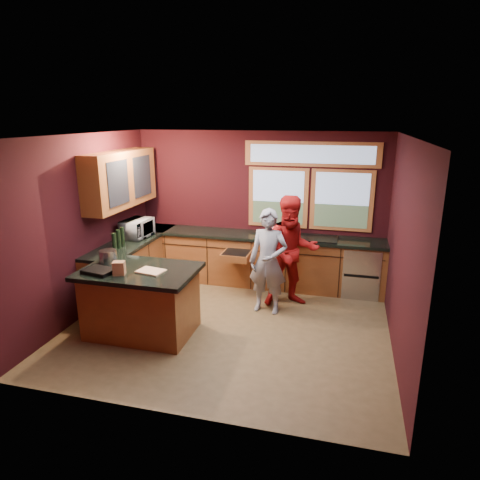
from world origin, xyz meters
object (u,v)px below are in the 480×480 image
at_px(island, 141,301).
at_px(stock_pot, 108,256).
at_px(cutting_board, 151,271).
at_px(person_red, 292,252).
at_px(person_grey, 268,262).

distance_m(island, stock_pot, 0.80).
bearing_deg(cutting_board, person_red, 42.02).
relative_size(island, person_grey, 0.95).
distance_m(cutting_board, stock_pot, 0.78).
bearing_deg(person_grey, person_red, 53.27).
xyz_separation_m(person_red, stock_pot, (-2.43, -1.31, 0.14)).
distance_m(person_grey, cutting_board, 1.81).
height_order(person_red, stock_pot, person_red).
height_order(island, person_red, person_red).
bearing_deg(stock_pot, cutting_board, -14.93).
height_order(island, cutting_board, cutting_board).
relative_size(person_grey, cutting_board, 4.65).
height_order(person_red, cutting_board, person_red).
bearing_deg(person_grey, stock_pot, -149.72).
xyz_separation_m(island, stock_pot, (-0.55, 0.15, 0.56)).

